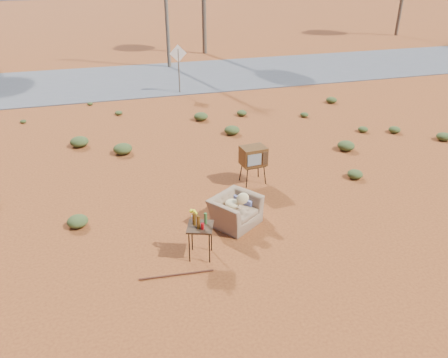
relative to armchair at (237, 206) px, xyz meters
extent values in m
plane|color=#974C1E|center=(-0.56, -0.56, -0.43)|extent=(140.00, 140.00, 0.00)
cube|color=#565659|center=(-0.56, 14.44, -0.41)|extent=(140.00, 7.00, 0.04)
imported|color=#846548|center=(-0.07, -0.07, 0.03)|extent=(1.26, 1.16, 0.92)
ellipsoid|color=beige|center=(-0.13, -0.05, 0.11)|extent=(0.33, 0.33, 0.20)
ellipsoid|color=beige|center=(0.07, -0.18, 0.28)|extent=(0.29, 0.15, 0.29)
cube|color=#202D96|center=(0.29, 0.29, -0.16)|extent=(0.75, 0.82, 0.54)
cube|color=black|center=(1.06, 1.83, 0.10)|extent=(0.62, 0.50, 0.03)
cylinder|color=black|center=(0.81, 1.60, -0.16)|extent=(0.03, 0.03, 0.53)
cylinder|color=black|center=(1.35, 1.65, -0.16)|extent=(0.03, 0.03, 0.53)
cylinder|color=black|center=(0.77, 2.01, -0.16)|extent=(0.03, 0.03, 0.53)
cylinder|color=black|center=(1.31, 2.06, -0.16)|extent=(0.03, 0.03, 0.53)
cube|color=brown|center=(1.06, 1.83, 0.37)|extent=(0.70, 0.57, 0.51)
cube|color=gray|center=(0.99, 1.56, 0.37)|extent=(0.39, 0.06, 0.32)
cube|color=#472D19|center=(1.31, 1.59, 0.37)|extent=(0.15, 0.03, 0.36)
cube|color=#382514|center=(-1.14, -1.06, 0.29)|extent=(0.66, 0.66, 0.04)
cylinder|color=black|center=(-1.40, -1.18, -0.07)|extent=(0.02, 0.02, 0.72)
cylinder|color=black|center=(-1.02, -1.33, -0.07)|extent=(0.02, 0.02, 0.72)
cylinder|color=black|center=(-1.26, -0.80, -0.07)|extent=(0.02, 0.02, 0.72)
cylinder|color=black|center=(-0.87, -0.94, -0.07)|extent=(0.02, 0.02, 0.72)
cylinder|color=#51320D|center=(-1.24, -0.97, 0.44)|extent=(0.07, 0.07, 0.27)
cylinder|color=#51320D|center=(-1.19, -1.13, 0.45)|extent=(0.07, 0.07, 0.29)
cylinder|color=#34632A|center=(-1.01, -1.00, 0.43)|extent=(0.06, 0.06, 0.25)
cylinder|color=red|center=(-1.12, -1.18, 0.38)|extent=(0.07, 0.07, 0.13)
cylinder|color=silver|center=(-1.23, -0.87, 0.38)|extent=(0.08, 0.08, 0.14)
ellipsoid|color=yellow|center=(-1.23, -0.87, 0.54)|extent=(0.16, 0.16, 0.12)
cylinder|color=#4F2015|center=(-1.75, -1.55, -0.41)|extent=(1.47, 0.17, 0.04)
cylinder|color=brown|center=(0.94, 11.44, 0.57)|extent=(0.06, 0.06, 2.00)
cube|color=silver|center=(0.94, 11.44, 1.37)|extent=(0.78, 0.04, 0.78)
ellipsoid|color=#3B4920|center=(3.94, 1.24, -0.31)|extent=(0.44, 0.44, 0.24)
ellipsoid|color=#3B4920|center=(-3.56, 5.94, -0.27)|extent=(0.60, 0.60, 0.33)
ellipsoid|color=#3B4920|center=(6.24, 4.44, -0.33)|extent=(0.36, 0.36, 0.20)
ellipsoid|color=#3B4920|center=(2.64, 7.44, -0.32)|extent=(0.40, 0.40, 0.22)
ellipsoid|color=#3B4920|center=(-2.06, 8.94, -0.35)|extent=(0.30, 0.30, 0.17)
ellipsoid|color=#3B4920|center=(8.44, 2.94, -0.30)|extent=(0.48, 0.48, 0.26)
camera|label=1|loc=(-2.80, -8.35, 5.13)|focal=35.00mm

